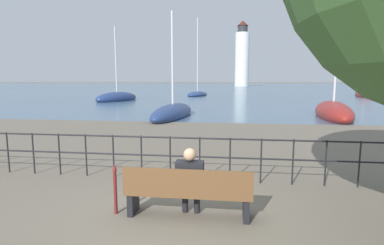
{
  "coord_description": "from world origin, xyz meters",
  "views": [
    {
      "loc": [
        0.71,
        -4.92,
        2.35
      ],
      "look_at": [
        0.0,
        0.5,
        1.58
      ],
      "focal_mm": 28.0,
      "sensor_mm": 36.0,
      "label": 1
    }
  ],
  "objects_px": {
    "sailboat_0": "(173,113)",
    "sailboat_4": "(117,98)",
    "seated_person_left": "(190,179)",
    "sailboat_3": "(333,112)",
    "park_bench": "(188,193)",
    "sailboat_1": "(197,94)",
    "sailboat_2": "(364,94)",
    "harbor_lighthouse": "(242,56)",
    "closed_umbrella": "(115,186)"
  },
  "relations": [
    {
      "from": "park_bench",
      "to": "closed_umbrella",
      "type": "relative_size",
      "value": 2.41
    },
    {
      "from": "sailboat_2",
      "to": "sailboat_3",
      "type": "xyz_separation_m",
      "value": [
        -13.06,
        -27.28,
        0.01
      ]
    },
    {
      "from": "sailboat_3",
      "to": "sailboat_2",
      "type": "bearing_deg",
      "value": 72.35
    },
    {
      "from": "closed_umbrella",
      "to": "sailboat_2",
      "type": "relative_size",
      "value": 0.09
    },
    {
      "from": "seated_person_left",
      "to": "harbor_lighthouse",
      "type": "bearing_deg",
      "value": 87.76
    },
    {
      "from": "park_bench",
      "to": "sailboat_1",
      "type": "xyz_separation_m",
      "value": [
        -4.58,
        42.1,
        -0.17
      ]
    },
    {
      "from": "sailboat_1",
      "to": "sailboat_0",
      "type": "bearing_deg",
      "value": -76.95
    },
    {
      "from": "sailboat_1",
      "to": "seated_person_left",
      "type": "bearing_deg",
      "value": -73.83
    },
    {
      "from": "sailboat_0",
      "to": "sailboat_3",
      "type": "relative_size",
      "value": 0.6
    },
    {
      "from": "sailboat_1",
      "to": "sailboat_3",
      "type": "bearing_deg",
      "value": -56.11
    },
    {
      "from": "seated_person_left",
      "to": "harbor_lighthouse",
      "type": "distance_m",
      "value": 128.72
    },
    {
      "from": "sailboat_1",
      "to": "harbor_lighthouse",
      "type": "bearing_deg",
      "value": 93.54
    },
    {
      "from": "sailboat_3",
      "to": "harbor_lighthouse",
      "type": "distance_m",
      "value": 113.4
    },
    {
      "from": "park_bench",
      "to": "sailboat_3",
      "type": "xyz_separation_m",
      "value": [
        7.27,
        15.44,
        -0.09
      ]
    },
    {
      "from": "park_bench",
      "to": "sailboat_1",
      "type": "bearing_deg",
      "value": 96.2
    },
    {
      "from": "park_bench",
      "to": "harbor_lighthouse",
      "type": "relative_size",
      "value": 0.08
    },
    {
      "from": "sailboat_0",
      "to": "sailboat_4",
      "type": "height_order",
      "value": "sailboat_4"
    },
    {
      "from": "park_bench",
      "to": "sailboat_3",
      "type": "height_order",
      "value": "sailboat_3"
    },
    {
      "from": "sailboat_1",
      "to": "sailboat_3",
      "type": "relative_size",
      "value": 0.98
    },
    {
      "from": "seated_person_left",
      "to": "sailboat_2",
      "type": "bearing_deg",
      "value": 64.53
    },
    {
      "from": "sailboat_0",
      "to": "sailboat_3",
      "type": "xyz_separation_m",
      "value": [
        10.33,
        1.18,
        0.09
      ]
    },
    {
      "from": "seated_person_left",
      "to": "park_bench",
      "type": "bearing_deg",
      "value": -109.59
    },
    {
      "from": "sailboat_0",
      "to": "sailboat_4",
      "type": "distance_m",
      "value": 17.47
    },
    {
      "from": "closed_umbrella",
      "to": "sailboat_4",
      "type": "relative_size",
      "value": 0.1
    },
    {
      "from": "closed_umbrella",
      "to": "sailboat_4",
      "type": "bearing_deg",
      "value": 111.36
    },
    {
      "from": "sailboat_2",
      "to": "sailboat_4",
      "type": "bearing_deg",
      "value": -144.55
    },
    {
      "from": "sailboat_2",
      "to": "sailboat_1",
      "type": "bearing_deg",
      "value": -165.89
    },
    {
      "from": "seated_person_left",
      "to": "sailboat_3",
      "type": "distance_m",
      "value": 16.99
    },
    {
      "from": "seated_person_left",
      "to": "sailboat_1",
      "type": "xyz_separation_m",
      "value": [
        -4.6,
        42.02,
        -0.39
      ]
    },
    {
      "from": "closed_umbrella",
      "to": "sailboat_3",
      "type": "bearing_deg",
      "value": 60.99
    },
    {
      "from": "park_bench",
      "to": "closed_umbrella",
      "type": "xyz_separation_m",
      "value": [
        -1.29,
        -0.01,
        0.06
      ]
    },
    {
      "from": "seated_person_left",
      "to": "sailboat_4",
      "type": "distance_m",
      "value": 31.46
    },
    {
      "from": "sailboat_4",
      "to": "sailboat_2",
      "type": "bearing_deg",
      "value": 41.15
    },
    {
      "from": "sailboat_1",
      "to": "harbor_lighthouse",
      "type": "height_order",
      "value": "harbor_lighthouse"
    },
    {
      "from": "sailboat_1",
      "to": "harbor_lighthouse",
      "type": "relative_size",
      "value": 0.44
    },
    {
      "from": "seated_person_left",
      "to": "closed_umbrella",
      "type": "height_order",
      "value": "seated_person_left"
    },
    {
      "from": "seated_person_left",
      "to": "closed_umbrella",
      "type": "bearing_deg",
      "value": -176.24
    },
    {
      "from": "sailboat_2",
      "to": "sailboat_3",
      "type": "relative_size",
      "value": 0.81
    },
    {
      "from": "closed_umbrella",
      "to": "sailboat_4",
      "type": "xyz_separation_m",
      "value": [
        -11.3,
        28.9,
        -0.17
      ]
    },
    {
      "from": "sailboat_2",
      "to": "seated_person_left",
      "type": "bearing_deg",
      "value": -102.79
    },
    {
      "from": "harbor_lighthouse",
      "to": "sailboat_2",
      "type": "bearing_deg",
      "value": -79.85
    },
    {
      "from": "sailboat_4",
      "to": "harbor_lighthouse",
      "type": "bearing_deg",
      "value": 98.3
    },
    {
      "from": "sailboat_0",
      "to": "harbor_lighthouse",
      "type": "height_order",
      "value": "harbor_lighthouse"
    },
    {
      "from": "sailboat_0",
      "to": "harbor_lighthouse",
      "type": "distance_m",
      "value": 114.84
    },
    {
      "from": "sailboat_1",
      "to": "sailboat_2",
      "type": "height_order",
      "value": "sailboat_1"
    },
    {
      "from": "sailboat_3",
      "to": "sailboat_4",
      "type": "bearing_deg",
      "value": 153.84
    },
    {
      "from": "park_bench",
      "to": "sailboat_2",
      "type": "bearing_deg",
      "value": 64.54
    },
    {
      "from": "sailboat_3",
      "to": "closed_umbrella",
      "type": "bearing_deg",
      "value": -111.07
    },
    {
      "from": "sailboat_2",
      "to": "harbor_lighthouse",
      "type": "xyz_separation_m",
      "value": [
        -15.29,
        85.41,
        12.5
      ]
    },
    {
      "from": "sailboat_2",
      "to": "sailboat_3",
      "type": "bearing_deg",
      "value": -102.91
    }
  ]
}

